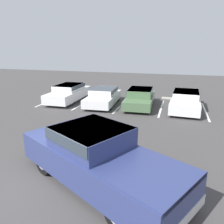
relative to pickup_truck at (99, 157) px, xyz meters
The scene contains 12 objects.
ground_plane 1.59m from the pickup_truck, behind, with size 60.00×60.00×0.00m, color #423F3F.
stall_stripe_a 11.87m from the pickup_truck, 127.96° to the left, with size 0.12×4.50×0.01m, color white.
stall_stripe_b 10.39m from the pickup_truck, 115.58° to the left, with size 0.12×4.50×0.01m, color white.
stall_stripe_c 9.52m from the pickup_truck, 100.06° to the left, with size 0.12×4.50×0.01m, color white.
stall_stripe_d 9.45m from the pickup_truck, 82.94° to the left, with size 0.12×4.50×0.01m, color white.
stall_stripe_e 10.18m from the pickup_truck, 66.97° to the left, with size 0.12×4.50×0.01m, color white.
pickup_truck is the anchor object (origin of this frame).
parked_sedan_a 11.15m from the pickup_truck, 121.72° to the left, with size 1.88×4.74×1.27m.
parked_sedan_b 9.64m from the pickup_truck, 107.85° to the left, with size 2.07×4.42×1.17m.
parked_sedan_c 9.42m from the pickup_truck, 92.03° to the left, with size 1.97×4.48×1.24m.
parked_sedan_d 9.82m from the pickup_truck, 74.13° to the left, with size 2.00×4.68×1.23m.
wheel_stop_curb 12.41m from the pickup_truck, 81.03° to the left, with size 1.91×0.20×0.14m, color #B7B2A8.
Camera 1 is at (3.34, -5.37, 3.96)m, focal length 35.00 mm.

